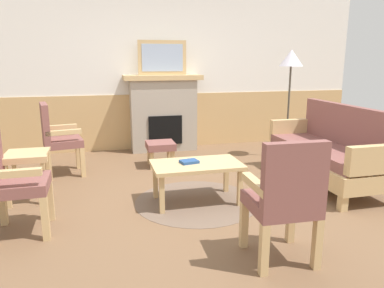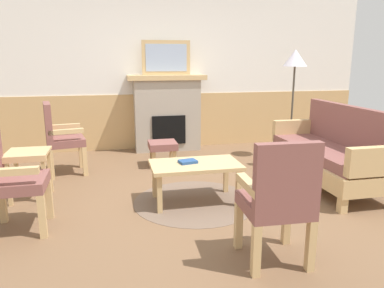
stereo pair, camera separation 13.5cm
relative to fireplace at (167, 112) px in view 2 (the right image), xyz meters
The scene contains 14 objects.
ground_plane 2.44m from the fireplace, 90.00° to the right, with size 14.00×14.00×0.00m, color brown.
wall_back 0.70m from the fireplace, 90.00° to the left, with size 7.20×0.14×2.70m.
fireplace is the anchor object (origin of this frame).
framed_picture 0.91m from the fireplace, 90.00° to the left, with size 0.80×0.04×0.56m.
couch 2.79m from the fireplace, 52.56° to the right, with size 0.70×1.80×0.98m.
coffee_table 2.45m from the fireplace, 91.40° to the right, with size 0.96×0.56×0.44m.
round_rug 2.52m from the fireplace, 91.40° to the right, with size 1.36×1.36×0.01m, color brown.
book_on_table 2.42m from the fireplace, 93.22° to the right, with size 0.19×0.14×0.03m, color navy.
footstool 1.06m from the fireplace, 102.53° to the right, with size 0.40×0.40×0.36m.
armchair_near_fireplace 3.31m from the fireplace, 123.55° to the right, with size 0.49×0.49×0.98m.
armchair_by_window_left 1.94m from the fireplace, 146.68° to the right, with size 0.56×0.56×0.98m.
armchair_front_left 3.79m from the fireplace, 86.01° to the right, with size 0.50×0.50×0.98m.
side_table 2.69m from the fireplace, 133.30° to the right, with size 0.44×0.44×0.55m.
floor_lamp_by_couch 2.20m from the fireplace, 27.91° to the right, with size 0.36×0.36×1.68m.
Camera 2 is at (-0.90, -3.76, 1.53)m, focal length 34.02 mm.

